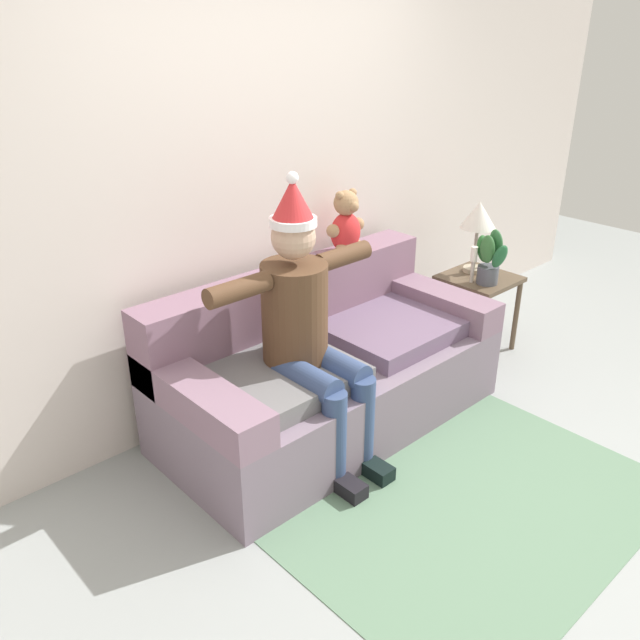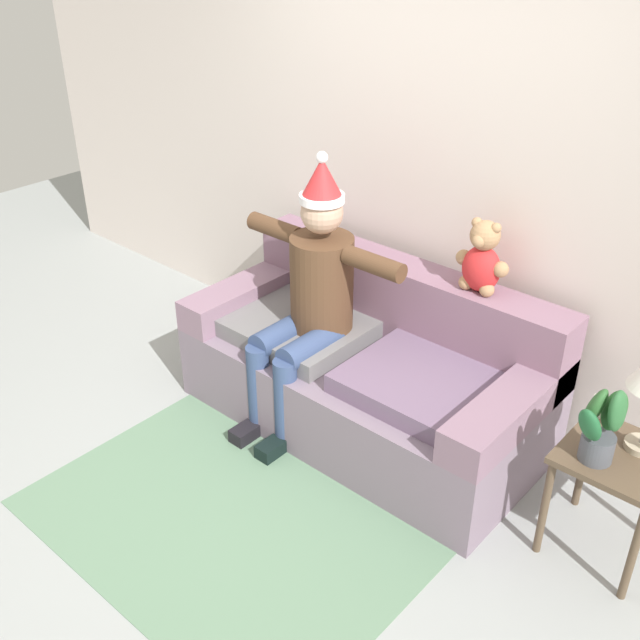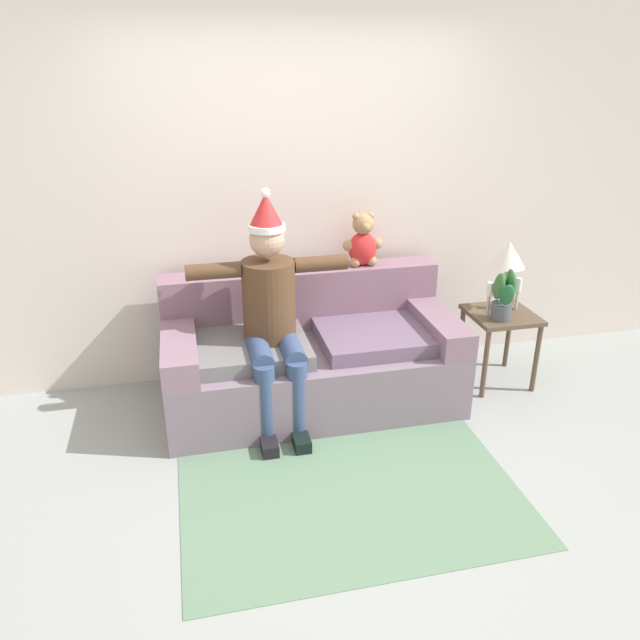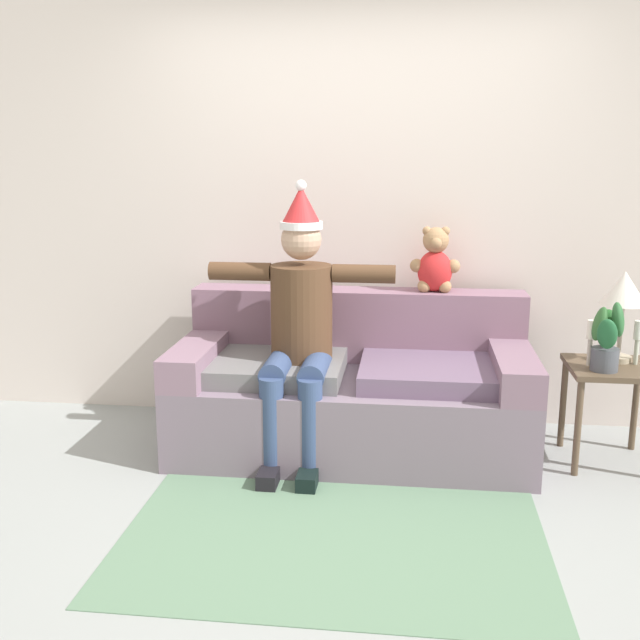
% 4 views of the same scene
% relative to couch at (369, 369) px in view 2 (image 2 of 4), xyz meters
% --- Properties ---
extents(ground_plane, '(10.00, 10.00, 0.00)m').
position_rel_couch_xyz_m(ground_plane, '(0.00, -1.00, -0.33)').
color(ground_plane, '#979C9B').
extents(back_wall, '(7.00, 0.10, 2.70)m').
position_rel_couch_xyz_m(back_wall, '(0.00, 0.55, 1.02)').
color(back_wall, silver).
rests_on(back_wall, ground_plane).
extents(couch, '(1.96, 0.94, 0.86)m').
position_rel_couch_xyz_m(couch, '(0.00, 0.00, 0.00)').
color(couch, slate).
rests_on(couch, ground_plane).
extents(person_seated, '(1.02, 0.77, 1.51)m').
position_rel_couch_xyz_m(person_seated, '(-0.28, -0.17, 0.43)').
color(person_seated, brown).
rests_on(person_seated, ground_plane).
extents(teddy_bear, '(0.29, 0.17, 0.38)m').
position_rel_couch_xyz_m(teddy_bear, '(0.45, 0.29, 0.70)').
color(teddy_bear, red).
rests_on(teddy_bear, couch).
extents(side_table, '(0.45, 0.46, 0.55)m').
position_rel_couch_xyz_m(side_table, '(1.39, -0.07, 0.12)').
color(side_table, brown).
rests_on(side_table, ground_plane).
extents(potted_plant, '(0.19, 0.29, 0.37)m').
position_rel_couch_xyz_m(potted_plant, '(1.32, -0.17, 0.39)').
color(potted_plant, '#4D5159').
rests_on(potted_plant, side_table).
extents(candle_tall, '(0.04, 0.04, 0.25)m').
position_rel_couch_xyz_m(candle_tall, '(1.26, -0.09, 0.37)').
color(candle_tall, beige).
rests_on(candle_tall, side_table).
extents(area_rug, '(1.86, 1.31, 0.01)m').
position_rel_couch_xyz_m(area_rug, '(0.00, -1.08, -0.33)').
color(area_rug, slate).
rests_on(area_rug, ground_plane).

